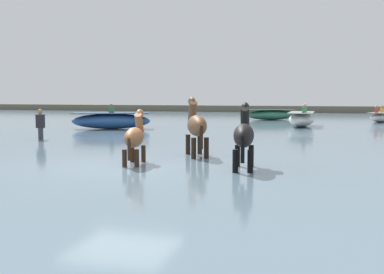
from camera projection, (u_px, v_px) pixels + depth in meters
The scene contains 11 objects.
ground_plane at pixel (123, 184), 11.41m from camera, with size 120.00×120.00×0.00m, color #666051.
water_surface at pixel (214, 139), 20.97m from camera, with size 90.00×90.00×0.43m, color slate.
horse_lead_black at pixel (244, 137), 11.02m from camera, with size 0.66×1.85×2.00m.
horse_trailing_chestnut at pixel (135, 139), 11.82m from camera, with size 0.67×1.67×1.81m.
horse_flank_bay at pixel (196, 127), 13.37m from camera, with size 1.14×1.91×2.13m.
boat_distant_east at pixel (271, 115), 32.83m from camera, with size 3.81×2.66×0.73m.
boat_distant_west at pixel (111, 121), 24.16m from camera, with size 4.30×2.74×1.32m.
boat_near_starboard at pixel (301, 119), 26.08m from camera, with size 1.44×3.73×1.28m.
boat_mid_channel at pixel (381, 117), 30.32m from camera, with size 2.21×3.39×1.11m.
person_wading_close at pixel (41, 128), 18.46m from camera, with size 0.37×0.29×1.63m.
far_shoreline at pixel (275, 111), 47.79m from camera, with size 80.00×2.40×1.09m, color #605B4C.
Camera 1 is at (4.67, -10.38, 2.19)m, focal length 43.36 mm.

